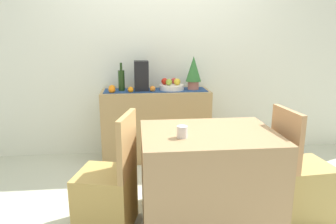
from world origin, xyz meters
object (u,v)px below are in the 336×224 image
wine_bottle (121,80)px  chair_by_corner (300,185)px  potted_plant (194,71)px  coffee_cup (182,132)px  coffee_maker (141,76)px  sideboard_console (156,125)px  fruit_bowl (172,87)px  chair_near_window (108,195)px  dining_table (207,177)px

wine_bottle → chair_by_corner: wine_bottle is taller
potted_plant → coffee_cup: bearing=-103.3°
coffee_maker → chair_by_corner: size_ratio=0.38×
potted_plant → wine_bottle: bearing=180.0°
wine_bottle → potted_plant: 0.83m
coffee_maker → coffee_cup: coffee_maker is taller
wine_bottle → potted_plant: (0.82, 0.00, 0.09)m
sideboard_console → potted_plant: (0.44, 0.00, 0.63)m
coffee_maker → potted_plant: potted_plant is taller
sideboard_console → wine_bottle: (-0.38, 0.00, 0.54)m
sideboard_console → fruit_bowl: size_ratio=4.42×
potted_plant → chair_near_window: potted_plant is taller
wine_bottle → chair_by_corner: (1.46, -1.36, -0.68)m
coffee_maker → dining_table: 1.57m
dining_table → chair_near_window: bearing=-179.7°
potted_plant → coffee_cup: potted_plant is taller
wine_bottle → coffee_cup: bearing=-72.1°
wine_bottle → sideboard_console: bearing=0.0°
coffee_maker → dining_table: (0.47, -1.36, -0.62)m
chair_near_window → chair_by_corner: 1.53m
sideboard_console → chair_near_window: chair_near_window is taller
coffee_maker → dining_table: size_ratio=0.34×
chair_by_corner → chair_near_window: bearing=-179.9°
fruit_bowl → potted_plant: size_ratio=0.72×
dining_table → chair_near_window: size_ratio=1.12×
wine_bottle → dining_table: size_ratio=0.32×
potted_plant → coffee_cup: (-0.35, -1.47, -0.25)m
chair_by_corner → coffee_cup: bearing=-173.6°
dining_table → coffee_cup: bearing=-152.9°
fruit_bowl → chair_by_corner: bearing=-56.8°
coffee_maker → potted_plant: bearing=0.0°
coffee_maker → chair_by_corner: coffee_maker is taller
fruit_bowl → chair_near_window: (-0.64, -1.36, -0.59)m
wine_bottle → potted_plant: bearing=0.0°
sideboard_console → potted_plant: 0.76m
sideboard_console → chair_by_corner: 1.74m
coffee_cup → chair_near_window: bearing=168.8°
chair_by_corner → wine_bottle: bearing=137.0°
sideboard_console → chair_by_corner: chair_by_corner is taller
coffee_cup → potted_plant: bearing=76.7°
fruit_bowl → coffee_maker: bearing=180.0°
sideboard_console → coffee_maker: 0.60m
coffee_maker → coffee_cup: bearing=-80.3°
potted_plant → dining_table: size_ratio=0.38×
fruit_bowl → dining_table: fruit_bowl is taller
wine_bottle → coffee_maker: coffee_maker is taller
dining_table → coffee_cup: coffee_cup is taller
dining_table → chair_near_window: (-0.77, -0.00, -0.10)m
chair_near_window → sideboard_console: bearing=71.5°
potted_plant → sideboard_console: bearing=180.0°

